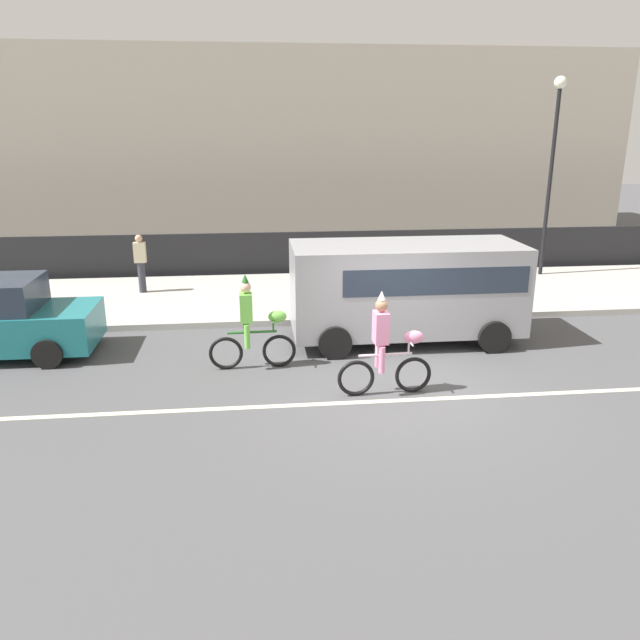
# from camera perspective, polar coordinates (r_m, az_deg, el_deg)

# --- Properties ---
(ground_plane) EXTENTS (80.00, 80.00, 0.00)m
(ground_plane) POSITION_cam_1_polar(r_m,az_deg,el_deg) (11.61, 7.56, -6.25)
(ground_plane) COLOR #4C4C4F
(road_centre_line) EXTENTS (36.00, 0.14, 0.01)m
(road_centre_line) POSITION_cam_1_polar(r_m,az_deg,el_deg) (11.17, 8.16, -7.24)
(road_centre_line) COLOR beige
(road_centre_line) RESTS_ON ground
(sidewalk_curb) EXTENTS (60.00, 5.00, 0.15)m
(sidewalk_curb) POSITION_cam_1_polar(r_m,az_deg,el_deg) (17.62, 2.64, 2.36)
(sidewalk_curb) COLOR #ADAAA3
(sidewalk_curb) RESTS_ON ground
(fence_line) EXTENTS (40.00, 0.08, 1.40)m
(fence_line) POSITION_cam_1_polar(r_m,az_deg,el_deg) (20.28, 1.40, 6.16)
(fence_line) COLOR black
(fence_line) RESTS_ON ground
(building_backdrop) EXTENTS (28.00, 8.00, 7.49)m
(building_backdrop) POSITION_cam_1_polar(r_m,az_deg,el_deg) (28.36, -4.36, 15.48)
(building_backdrop) COLOR #B2A899
(building_backdrop) RESTS_ON ground
(parade_cyclist_lime) EXTENTS (1.72, 0.50, 1.92)m
(parade_cyclist_lime) POSITION_cam_1_polar(r_m,az_deg,el_deg) (12.26, -6.18, -0.71)
(parade_cyclist_lime) COLOR black
(parade_cyclist_lime) RESTS_ON ground
(parade_cyclist_pink) EXTENTS (1.72, 0.50, 1.92)m
(parade_cyclist_pink) POSITION_cam_1_polar(r_m,az_deg,el_deg) (11.06, 6.09, -2.72)
(parade_cyclist_pink) COLOR black
(parade_cyclist_pink) RESTS_ON ground
(parked_van_grey) EXTENTS (5.00, 2.22, 2.18)m
(parked_van_grey) POSITION_cam_1_polar(r_m,az_deg,el_deg) (13.86, 8.14, 3.22)
(parked_van_grey) COLOR #99999E
(parked_van_grey) RESTS_ON ground
(street_lamp_post) EXTENTS (0.36, 0.36, 5.86)m
(street_lamp_post) POSITION_cam_1_polar(r_m,az_deg,el_deg) (20.48, 20.56, 14.49)
(street_lamp_post) COLOR black
(street_lamp_post) RESTS_ON sidewalk_curb
(pedestrian_onlooker) EXTENTS (0.32, 0.20, 1.62)m
(pedestrian_onlooker) POSITION_cam_1_polar(r_m,az_deg,el_deg) (18.07, -16.08, 5.12)
(pedestrian_onlooker) COLOR #33333D
(pedestrian_onlooker) RESTS_ON sidewalk_curb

